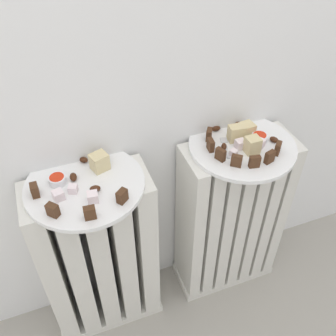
{
  "coord_description": "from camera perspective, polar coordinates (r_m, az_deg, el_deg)",
  "views": [
    {
      "loc": [
        -0.28,
        -0.46,
        1.32
      ],
      "look_at": [
        0.0,
        0.28,
        0.62
      ],
      "focal_mm": 41.14,
      "sensor_mm": 36.0,
      "label": 1
    }
  ],
  "objects": [
    {
      "name": "radiator_left",
      "position": [
        1.26,
        -10.07,
        -13.08
      ],
      "size": [
        0.36,
        0.16,
        0.63
      ],
      "color": "silver",
      "rests_on": "ground_plane"
    },
    {
      "name": "radiator_right",
      "position": [
        1.35,
        9.18,
        -7.53
      ],
      "size": [
        0.36,
        0.16,
        0.63
      ],
      "color": "silver",
      "rests_on": "ground_plane"
    },
    {
      "name": "plate_left",
      "position": [
        1.01,
        -12.21,
        -2.44
      ],
      "size": [
        0.31,
        0.31,
        0.01
      ],
      "primitive_type": "cylinder",
      "color": "white",
      "rests_on": "radiator_left"
    },
    {
      "name": "plate_right",
      "position": [
        1.13,
        10.93,
        3.24
      ],
      "size": [
        0.31,
        0.31,
        0.01
      ],
      "primitive_type": "cylinder",
      "color": "white",
      "rests_on": "radiator_right"
    },
    {
      "name": "dark_cake_slice_left_0",
      "position": [
        1.0,
        -19.15,
        -3.13
      ],
      "size": [
        0.02,
        0.03,
        0.03
      ],
      "primitive_type": "cube",
      "rotation": [
        0.0,
        0.0,
        -1.57
      ],
      "color": "#472B19",
      "rests_on": "plate_left"
    },
    {
      "name": "dark_cake_slice_left_1",
      "position": [
        0.94,
        -16.71,
        -6.0
      ],
      "size": [
        0.03,
        0.03,
        0.03
      ],
      "primitive_type": "cube",
      "rotation": [
        0.0,
        0.0,
        -0.82
      ],
      "color": "#472B19",
      "rests_on": "plate_left"
    },
    {
      "name": "dark_cake_slice_left_2",
      "position": [
        0.91,
        -11.51,
        -6.52
      ],
      "size": [
        0.03,
        0.02,
        0.03
      ],
      "primitive_type": "cube",
      "rotation": [
        0.0,
        0.0,
        -0.08
      ],
      "color": "#472B19",
      "rests_on": "plate_left"
    },
    {
      "name": "dark_cake_slice_left_3",
      "position": [
        0.94,
        -6.82,
        -4.16
      ],
      "size": [
        0.03,
        0.03,
        0.03
      ],
      "primitive_type": "cube",
      "rotation": [
        0.0,
        0.0,
        0.67
      ],
      "color": "#472B19",
      "rests_on": "plate_left"
    },
    {
      "name": "marble_cake_slice_left_0",
      "position": [
        1.03,
        -10.12,
        0.91
      ],
      "size": [
        0.05,
        0.05,
        0.05
      ],
      "primitive_type": "cube",
      "rotation": [
        0.0,
        0.0,
        0.31
      ],
      "color": "beige",
      "rests_on": "plate_left"
    },
    {
      "name": "turkish_delight_left_0",
      "position": [
        0.95,
        -11.09,
        -4.24
      ],
      "size": [
        0.03,
        0.03,
        0.03
      ],
      "primitive_type": "cube",
      "rotation": [
        0.0,
        0.0,
        1.44
      ],
      "color": "white",
      "rests_on": "plate_left"
    },
    {
      "name": "turkish_delight_left_1",
      "position": [
        0.97,
        -15.94,
        -3.9
      ],
      "size": [
        0.03,
        0.03,
        0.02
      ],
      "primitive_type": "cube",
      "rotation": [
        0.0,
        0.0,
        0.26
      ],
      "color": "white",
      "rests_on": "plate_left"
    },
    {
      "name": "turkish_delight_left_2",
      "position": [
        0.98,
        -13.89,
        -3.02
      ],
      "size": [
        0.03,
        0.03,
        0.02
      ],
      "primitive_type": "cube",
      "rotation": [
        0.0,
        0.0,
        1.15
      ],
      "color": "white",
      "rests_on": "plate_left"
    },
    {
      "name": "medjool_date_left_0",
      "position": [
        1.02,
        -13.86,
        -1.3
      ],
      "size": [
        0.02,
        0.03,
        0.02
      ],
      "primitive_type": "ellipsoid",
      "rotation": [
        0.0,
        0.0,
        1.48
      ],
      "color": "#3D1E0F",
      "rests_on": "plate_left"
    },
    {
      "name": "medjool_date_left_1",
      "position": [
        1.07,
        -12.38,
        1.19
      ],
      "size": [
        0.03,
        0.03,
        0.01
      ],
      "primitive_type": "ellipsoid",
      "rotation": [
        0.0,
        0.0,
        2.4
      ],
      "color": "#3D1E0F",
      "rests_on": "plate_left"
    },
    {
      "name": "medjool_date_left_2",
      "position": [
        0.98,
        -10.75,
        -3.01
      ],
      "size": [
        0.03,
        0.02,
        0.02
      ],
      "primitive_type": "ellipsoid",
      "rotation": [
        0.0,
        0.0,
        2.98
      ],
      "color": "#3D1E0F",
      "rests_on": "plate_left"
    },
    {
      "name": "medjool_date_left_3",
      "position": [
        1.06,
        -9.48,
        1.57
      ],
      "size": [
        0.03,
        0.02,
        0.02
      ],
      "primitive_type": "ellipsoid",
      "rotation": [
        0.0,
        0.0,
        0.07
      ],
      "color": "#3D1E0F",
      "rests_on": "plate_left"
    },
    {
      "name": "jam_bowl_left",
      "position": [
        1.02,
        -16.09,
        -1.66
      ],
      "size": [
        0.04,
        0.04,
        0.02
      ],
      "color": "white",
      "rests_on": "plate_left"
    },
    {
      "name": "dark_cake_slice_right_0",
      "position": [
        1.12,
        6.09,
        4.94
      ],
      "size": [
        0.03,
        0.03,
        0.04
      ],
      "primitive_type": "cube",
      "rotation": [
        0.0,
        0.0,
        -2.16
      ],
      "color": "#472B19",
      "rests_on": "plate_right"
    },
    {
      "name": "dark_cake_slice_right_1",
      "position": [
        1.08,
        6.33,
        3.42
      ],
      "size": [
        0.02,
        0.03,
        0.04
      ],
      "primitive_type": "cube",
      "rotation": [
        0.0,
        0.0,
        -1.67
      ],
      "color": "#472B19",
      "rests_on": "plate_right"
    },
    {
      "name": "dark_cake_slice_right_2",
      "position": [
        1.05,
        7.78,
        1.99
      ],
      "size": [
        0.02,
        0.03,
        0.04
      ],
      "primitive_type": "cube",
      "rotation": [
        0.0,
        0.0,
        -1.18
      ],
      "color": "#472B19",
      "rests_on": "plate_right"
    },
    {
      "name": "dark_cake_slice_right_3",
      "position": [
        1.04,
        10.12,
        1.07
      ],
      "size": [
        0.03,
        0.03,
        0.04
      ],
      "primitive_type": "cube",
      "rotation": [
        0.0,
        0.0,
        -0.68
      ],
      "color": "#472B19",
      "rests_on": "plate_right"
    },
    {
      "name": "dark_cake_slice_right_4",
      "position": [
        1.05,
        12.71,
        0.92
      ],
      "size": [
        0.03,
        0.02,
        0.04
      ],
      "primitive_type": "cube",
      "rotation": [
        0.0,
        0.0,
        -0.19
      ],
      "color": "#472B19",
      "rests_on": "plate_right"
    },
    {
      "name": "dark_cake_slice_right_5",
      "position": [
        1.07,
        14.84,
        1.58
      ],
      "size": [
        0.03,
        0.02,
        0.04
      ],
      "primitive_type": "cube",
      "rotation": [
        0.0,
        0.0,
        0.3
      ],
      "color": "#472B19",
      "rests_on": "plate_right"
    },
    {
      "name": "dark_cake_slice_right_6",
      "position": [
        1.11,
        15.95,
        2.83
      ],
      "size": [
        0.03,
        0.03,
        0.04
      ],
      "primitive_type": "cube",
      "rotation": [
        0.0,
        0.0,
        0.79
      ],
      "color": "#472B19",
      "rests_on": "plate_right"
    },
    {
      "name": "marble_cake_slice_right_0",
      "position": [
        1.12,
        10.09,
        5.11
      ],
      "size": [
        0.05,
        0.04,
        0.05
      ],
      "primitive_type": "cube",
      "rotation": [
        0.0,
        0.0,
        -0.11
      ],
      "color": "beige",
      "rests_on": "plate_right"
    },
    {
      "name": "marble_cake_slice_right_1",
      "position": [
        1.15,
        11.59,
        5.63
      ],
      "size": [
        0.04,
        0.04,
        0.04
      ],
      "primitive_type": "cube",
      "rotation": [
        0.0,
        0.0,
        0.11
      ],
      "color": "beige",
      "rests_on": "plate_right"
    },
    {
      "name": "marble_cake_slice_right_2",
      "position": [
        1.09,
        12.39,
        3.34
      ],
      "size": [
        0.04,
        0.04,
        0.05
      ],
      "primitive_type": "cube",
      "rotation": [
        0.0,
        0.0,
        0.01
      ],
      "color": "beige",
      "rests_on": "plate_right"
    },
    {
      "name": "turkish_delight_right_0",
      "position": [
        1.08,
        9.7,
        2.24
      ],
      "size": [
        0.02,
        0.02,
        0.02
      ],
      "primitive_type": "cube",
      "rotation": [
        0.0,
        0.0,
        0.49
      ],
      "color": "white",
      "rests_on": "plate_right"
    },
    {
      "name": "turkish_delight_right_1",
      "position": [
        1.1,
        10.64,
        3.5
      ],
      "size": [
        0.03,
        0.03,
        0.03
      ],
      "primitive_type": "cube",
      "rotation": [
        0.0,
        0.0,
        0.02
      ],
      "color": "white",
      "rests_on": "plate_right"
    },
    {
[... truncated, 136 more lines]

